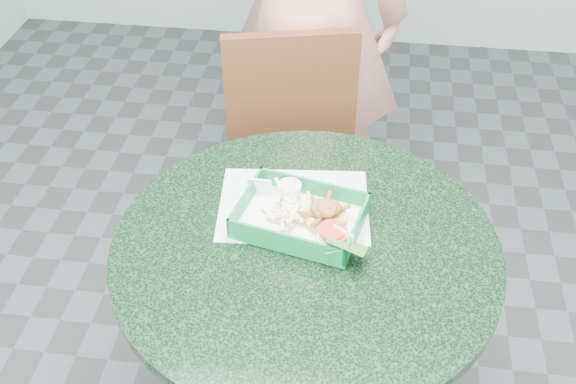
# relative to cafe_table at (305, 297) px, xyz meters

# --- Properties ---
(cafe_table) EXTENTS (0.91, 0.91, 0.75)m
(cafe_table) POSITION_rel_cafe_table_xyz_m (0.00, 0.00, 0.00)
(cafe_table) COLOR black
(cafe_table) RESTS_ON floor
(dining_chair) EXTENTS (0.43, 0.43, 0.93)m
(dining_chair) POSITION_rel_cafe_table_xyz_m (-0.13, 0.62, -0.05)
(dining_chair) COLOR brown
(dining_chair) RESTS_ON floor
(placemat) EXTENTS (0.39, 0.31, 0.00)m
(placemat) POSITION_rel_cafe_table_xyz_m (-0.05, 0.13, 0.17)
(placemat) COLOR #B9EEEA
(placemat) RESTS_ON cafe_table
(food_basket) EXTENTS (0.29, 0.21, 0.06)m
(food_basket) POSITION_rel_cafe_table_xyz_m (-0.02, 0.06, 0.19)
(food_basket) COLOR #0E773A
(food_basket) RESTS_ON placemat
(crab_sandwich) EXTENTS (0.11, 0.11, 0.07)m
(crab_sandwich) POSITION_rel_cafe_table_xyz_m (0.04, 0.08, 0.22)
(crab_sandwich) COLOR tan
(crab_sandwich) RESTS_ON food_basket
(fries_pile) EXTENTS (0.15, 0.15, 0.05)m
(fries_pile) POSITION_rel_cafe_table_xyz_m (-0.06, 0.08, 0.21)
(fries_pile) COLOR beige
(fries_pile) RESTS_ON food_basket
(sauce_ramekin) EXTENTS (0.06, 0.06, 0.03)m
(sauce_ramekin) POSITION_rel_cafe_table_xyz_m (-0.07, 0.13, 0.22)
(sauce_ramekin) COLOR white
(sauce_ramekin) RESTS_ON food_basket
(garnish_cup) EXTENTS (0.11, 0.11, 0.04)m
(garnish_cup) POSITION_rel_cafe_table_xyz_m (0.08, 0.00, 0.21)
(garnish_cup) COLOR white
(garnish_cup) RESTS_ON food_basket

